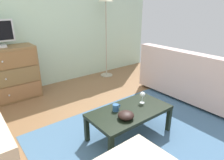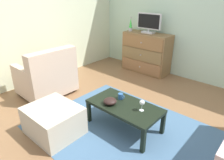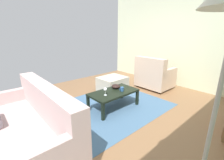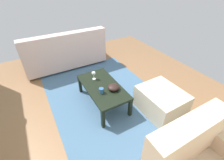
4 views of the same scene
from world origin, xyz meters
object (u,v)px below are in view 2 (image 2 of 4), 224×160
(armchair, at_px, (47,77))
(coffee_table, at_px, (125,108))
(bowl_decorative, at_px, (110,101))
(mug, at_px, (121,96))
(tv, at_px, (149,23))
(dresser, at_px, (146,53))
(ottoman, at_px, (54,121))
(wine_glass, at_px, (142,103))
(lava_lamp, at_px, (131,25))

(armchair, bearing_deg, coffee_table, 5.19)
(armchair, bearing_deg, bowl_decorative, 1.54)
(mug, bearing_deg, tv, 112.96)
(dresser, height_order, coffee_table, dresser)
(mug, xyz_separation_m, ottoman, (-0.49, -0.84, -0.21))
(wine_glass, xyz_separation_m, ottoman, (-0.89, -0.78, -0.29))
(tv, xyz_separation_m, coffee_table, (1.00, -2.11, -0.83))
(armchair, bearing_deg, dresser, 72.47)
(tv, relative_size, mug, 5.21)
(tv, height_order, armchair, tv)
(bowl_decorative, relative_size, ottoman, 0.27)
(lava_lamp, bearing_deg, coffee_table, -54.35)
(dresser, height_order, ottoman, dresser)
(tv, height_order, mug, tv)
(dresser, bearing_deg, tv, 86.96)
(mug, distance_m, bowl_decorative, 0.21)
(mug, relative_size, armchair, 0.13)
(lava_lamp, distance_m, bowl_decorative, 2.60)
(ottoman, bearing_deg, lava_lamp, 106.57)
(dresser, bearing_deg, lava_lamp, -174.63)
(tv, bearing_deg, bowl_decorative, -69.48)
(dresser, bearing_deg, ottoman, -82.58)
(armchair, bearing_deg, ottoman, -28.68)
(tv, xyz_separation_m, lava_lamp, (-0.46, -0.07, -0.08))
(bowl_decorative, distance_m, armchair, 1.54)
(dresser, xyz_separation_m, coffee_table, (1.00, -2.09, -0.14))
(tv, relative_size, bowl_decorative, 3.16)
(lava_lamp, relative_size, wine_glass, 2.10)
(lava_lamp, distance_m, wine_glass, 2.71)
(dresser, xyz_separation_m, mug, (0.86, -1.99, -0.05))
(tv, xyz_separation_m, bowl_decorative, (0.83, -2.22, -0.74))
(coffee_table, height_order, bowl_decorative, bowl_decorative)
(wine_glass, relative_size, mug, 1.38)
(bowl_decorative, bearing_deg, lava_lamp, 120.98)
(dresser, height_order, tv, tv)
(dresser, height_order, wine_glass, dresser)
(coffee_table, height_order, mug, mug)
(lava_lamp, bearing_deg, wine_glass, -49.35)
(armchair, bearing_deg, lava_lamp, 83.58)
(mug, distance_m, ottoman, 0.99)
(dresser, distance_m, armchair, 2.35)
(wine_glass, bearing_deg, mug, 172.29)
(dresser, bearing_deg, mug, -66.76)
(mug, height_order, bowl_decorative, same)
(coffee_table, bearing_deg, tv, 115.42)
(bowl_decorative, bearing_deg, dresser, 110.76)
(armchair, relative_size, ottoman, 1.30)
(coffee_table, bearing_deg, wine_glass, 8.59)
(lava_lamp, height_order, wine_glass, lava_lamp)
(lava_lamp, height_order, ottoman, lava_lamp)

